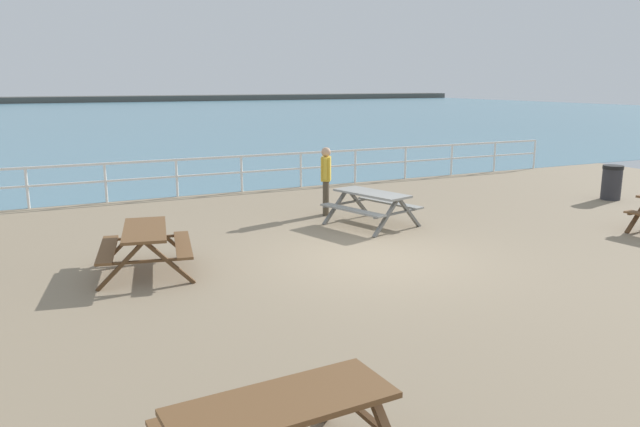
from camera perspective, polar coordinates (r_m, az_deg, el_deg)
ground_plane at (r=11.39m, az=5.09°, el=-4.66°), size 30.00×24.00×0.20m
sea_band at (r=62.45m, az=-20.55°, el=8.55°), size 142.00×90.00×0.01m
distant_shoreline at (r=105.31m, az=-22.75°, el=9.58°), size 142.00×6.00×1.80m
seaward_railing at (r=18.17m, az=-7.37°, el=4.38°), size 23.07×0.07×1.08m
picnic_table_near_right at (r=10.75m, az=-16.04°, el=-2.34°), size 1.82×2.05×0.80m
picnic_table_mid_centre at (r=5.06m, az=-3.54°, el=-18.95°), size 1.89×1.64×0.80m
picnic_table_far_left at (r=13.76m, az=4.86°, el=1.23°), size 1.95×2.15×0.80m
visitor at (r=14.78m, az=0.56°, el=3.47°), size 0.36×0.47×1.66m
litter_bin at (r=18.66m, az=25.64°, el=2.65°), size 0.55×0.55×0.95m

